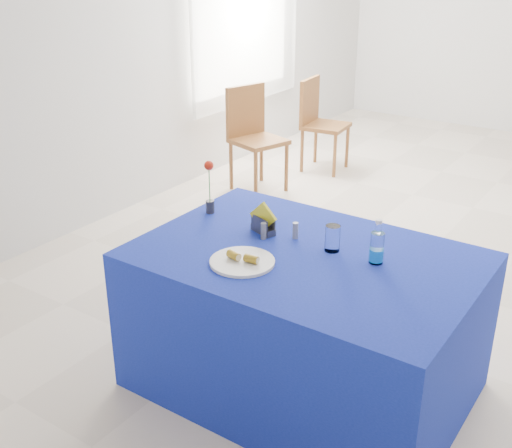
{
  "coord_description": "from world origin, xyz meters",
  "views": [
    {
      "loc": [
        1.35,
        -4.57,
        2.12
      ],
      "look_at": [
        -0.19,
        -2.31,
        0.92
      ],
      "focal_mm": 45.0,
      "sensor_mm": 36.0,
      "label": 1
    }
  ],
  "objects": [
    {
      "name": "curtain",
      "position": [
        -2.4,
        0.8,
        1.55
      ],
      "size": [
        0.04,
        1.75,
        1.85
      ],
      "primitive_type": "cube",
      "color": "white",
      "rests_on": "room_shell"
    },
    {
      "name": "blue_table",
      "position": [
        0.0,
        -2.17,
        0.38
      ],
      "size": [
        1.6,
        1.1,
        0.76
      ],
      "color": "navy",
      "rests_on": "floor"
    },
    {
      "name": "room_shell",
      "position": [
        0.0,
        0.0,
        1.75
      ],
      "size": [
        7.0,
        7.0,
        7.0
      ],
      "color": "silver",
      "rests_on": "ground"
    },
    {
      "name": "rose_vase",
      "position": [
        -0.69,
        -2.02,
        0.91
      ],
      "size": [
        0.05,
        0.05,
        0.3
      ],
      "color": "#242428",
      "rests_on": "blue_table"
    },
    {
      "name": "plate",
      "position": [
        -0.19,
        -2.42,
        0.77
      ],
      "size": [
        0.3,
        0.3,
        0.01
      ],
      "primitive_type": "cylinder",
      "color": "silver",
      "rests_on": "blue_table"
    },
    {
      "name": "chair_win_b",
      "position": [
        -1.66,
        0.95,
        0.53
      ],
      "size": [
        0.45,
        0.45,
        0.91
      ],
      "rotation": [
        0.0,
        0.0,
        1.69
      ],
      "color": "brown",
      "rests_on": "floor"
    },
    {
      "name": "drinking_glass",
      "position": [
        0.09,
        -2.07,
        0.82
      ],
      "size": [
        0.07,
        0.07,
        0.13
      ],
      "primitive_type": "cylinder",
      "color": "white",
      "rests_on": "blue_table"
    },
    {
      "name": "salt_shaker",
      "position": [
        -0.13,
        -2.05,
        0.8
      ],
      "size": [
        0.03,
        0.03,
        0.08
      ],
      "primitive_type": "cylinder",
      "color": "gray",
      "rests_on": "blue_table"
    },
    {
      "name": "napkin_holder",
      "position": [
        -0.3,
        -2.08,
        0.81
      ],
      "size": [
        0.16,
        0.1,
        0.17
      ],
      "color": "#3B3A40",
      "rests_on": "blue_table"
    },
    {
      "name": "window_pane",
      "position": [
        -2.47,
        0.8,
        1.55
      ],
      "size": [
        0.04,
        1.5,
        1.6
      ],
      "primitive_type": "cube",
      "color": "white",
      "rests_on": "room_shell"
    },
    {
      "name": "pepper_shaker",
      "position": [
        -0.26,
        -2.14,
        0.8
      ],
      "size": [
        0.03,
        0.03,
        0.08
      ],
      "primitive_type": "cylinder",
      "color": "slate",
      "rests_on": "blue_table"
    },
    {
      "name": "chair_win_a",
      "position": [
        -1.88,
        0.12,
        0.55
      ],
      "size": [
        0.53,
        0.53,
        0.95
      ],
      "rotation": [
        0.0,
        0.0,
        1.28
      ],
      "color": "brown",
      "rests_on": "floor"
    },
    {
      "name": "floor",
      "position": [
        0.0,
        0.0,
        0.0
      ],
      "size": [
        7.0,
        7.0,
        0.0
      ],
      "primitive_type": "plane",
      "color": "beige",
      "rests_on": "ground"
    },
    {
      "name": "water_bottle",
      "position": [
        0.32,
        -2.07,
        0.83
      ],
      "size": [
        0.07,
        0.07,
        0.21
      ],
      "color": "silver",
      "rests_on": "blue_table"
    },
    {
      "name": "banana_pieces",
      "position": [
        -0.19,
        -2.42,
        0.79
      ],
      "size": [
        0.16,
        0.06,
        0.04
      ],
      "color": "gold",
      "rests_on": "plate"
    }
  ]
}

